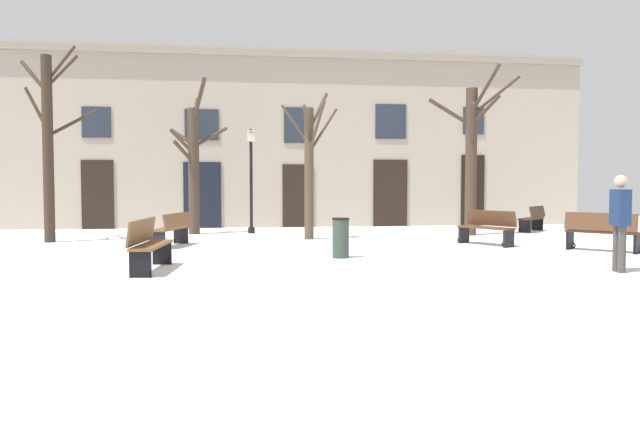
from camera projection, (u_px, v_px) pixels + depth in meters
The scene contains 14 objects.
ground_plane at pixel (331, 257), 13.07m from camera, with size 36.58×36.58×0.00m, color white.
building_facade at pixel (293, 137), 22.36m from camera, with size 22.86×0.60×6.68m.
tree_right_of_center at pixel (472, 155), 18.64m from camera, with size 2.77×1.18×5.24m.
tree_foreground at pixel (48, 141), 16.41m from camera, with size 2.27×1.32×5.67m.
tree_near_facade at pixel (310, 165), 17.30m from camera, with size 1.71×1.56×4.38m.
tree_center at pixel (194, 164), 19.13m from camera, with size 1.93×1.96×4.96m.
streetlamp at pixel (251, 169), 19.41m from camera, with size 0.30×0.30×3.43m.
litter_bin at pixel (341, 238), 12.96m from camera, with size 0.39×0.39×0.88m.
bench_back_to_back_left at pixel (487, 227), 15.72m from camera, with size 1.19×1.60×0.92m.
bench_back_to_back_right at pixel (172, 229), 15.35m from camera, with size 0.92×1.75×0.87m.
bench_facing_shops at pixel (533, 218), 20.18m from camera, with size 1.40×1.44×0.88m.
bench_by_litter_bin at pixel (602, 232), 14.18m from camera, with size 1.44×1.55×0.94m.
bench_near_center_tree at pixel (148, 243), 11.03m from camera, with size 0.60×1.87×0.97m.
person_near_bench at pixel (620, 218), 10.81m from camera, with size 0.26×0.40×1.78m.
Camera 1 is at (-1.97, -12.86, 1.61)m, focal length 33.32 mm.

